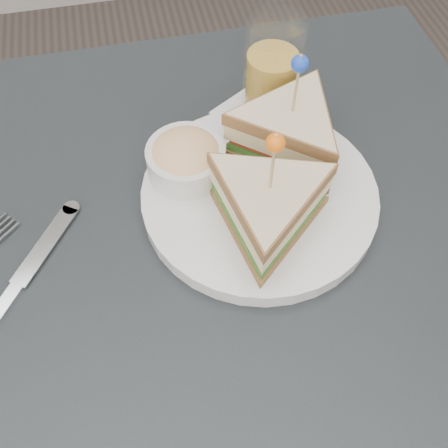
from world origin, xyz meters
TOP-DOWN VIEW (x-y plane):
  - ground_plane at (0.00, 0.00)m, footprint 3.50×3.50m
  - table at (0.00, 0.00)m, footprint 0.80×0.80m
  - plate_meal at (0.07, 0.07)m, footprint 0.32×0.32m
  - cutlery_knife at (-0.21, 0.02)m, footprint 0.13×0.17m
  - drink_set at (0.11, 0.20)m, footprint 0.15×0.15m

SIDE VIEW (x-z plane):
  - ground_plane at x=0.00m, z-range 0.00..0.00m
  - table at x=0.00m, z-range 0.30..1.05m
  - cutlery_knife at x=-0.21m, z-range 0.75..0.76m
  - plate_meal at x=0.07m, z-range 0.71..0.88m
  - drink_set at x=0.11m, z-range 0.74..0.89m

